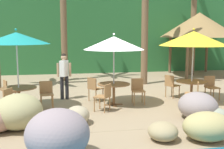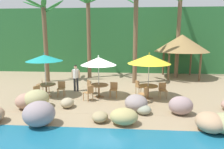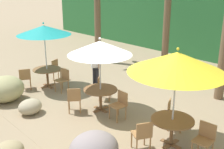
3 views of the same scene
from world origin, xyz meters
The scene contains 19 objects.
ground_plane centered at (0.00, 0.00, 0.00)m, with size 120.00×120.00×0.00m, color #937F60.
terrace_deck centered at (0.00, 0.00, 0.00)m, with size 18.00×5.20×0.01m.
rock_seawall centered at (-0.28, -3.04, 0.39)m, with size 15.14×3.22×0.99m.
umbrella_teal centered at (-3.18, -0.17, 2.27)m, with size 2.05×2.05×2.57m.
dining_table_teal centered at (-3.18, -0.17, 0.61)m, with size 1.10×1.10×0.74m.
chair_teal_seaward centered at (-2.34, 0.02, 0.51)m, with size 0.47×0.47×0.87m.
chair_teal_inland centered at (-3.61, 0.57, 0.51)m, with size 0.56×0.56×0.87m.
chair_teal_left centered at (-3.45, -0.98, 0.51)m, with size 0.56×0.56×0.87m.
umbrella_white centered at (-0.11, -0.03, 2.10)m, with size 2.01×2.01×2.43m.
dining_table_white centered at (-0.11, -0.03, 0.61)m, with size 1.10×1.10×0.74m.
chair_white_seaward centered at (0.74, 0.01, 0.51)m, with size 0.44×0.45×0.87m.
chair_white_inland centered at (-0.71, 0.58, 0.51)m, with size 0.60×0.59×0.87m.
chair_white_left centered at (-0.54, -0.77, 0.51)m, with size 0.59×0.59×0.87m.
umbrella_yellow centered at (2.70, -0.04, 2.24)m, with size 2.37×2.37×2.60m.
dining_table_yellow centered at (2.70, -0.04, 0.61)m, with size 1.10×1.10×0.74m.
chair_yellow_seaward centered at (3.54, 0.11, 0.51)m, with size 0.45×0.46×0.87m.
chair_yellow_inland centered at (2.21, 0.66, 0.51)m, with size 0.58×0.57×0.87m.
chair_yellow_left centered at (2.40, -0.85, 0.51)m, with size 0.57×0.57×0.87m.
waiter_in_white centered at (-1.75, 1.14, 0.99)m, with size 0.52×0.39×1.70m.
Camera 3 is at (6.35, -5.55, 4.13)m, focal length 45.52 mm.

